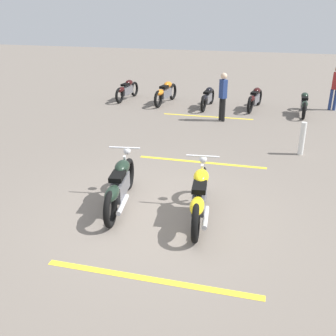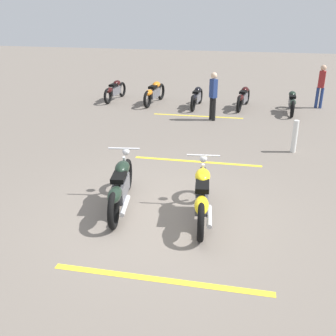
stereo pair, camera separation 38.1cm
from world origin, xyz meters
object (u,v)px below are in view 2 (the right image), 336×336
Objects in this scene: motorcycle_row_center at (197,97)px; bollard_post at (295,136)px; motorcycle_row_far_right at (115,90)px; motorcycle_row_left at (243,97)px; motorcycle_dark_foreground at (121,186)px; motorcycle_bright_foreground at (202,195)px; bystander_near_row at (321,84)px; motorcycle_row_far_left at (292,102)px; motorcycle_row_right at (154,93)px; bystander_secondary at (213,94)px.

motorcycle_row_center is 2.29× the size of bollard_post.
motorcycle_row_left is at bearing -88.52° from motorcycle_row_far_right.
motorcycle_dark_foreground is at bearing 140.03° from bollard_post.
motorcycle_bright_foreground reaches higher than bollard_post.
bystander_near_row reaches higher than motorcycle_row_center.
motorcycle_row_right is at bearing 87.48° from motorcycle_row_far_left.
bystander_near_row reaches higher than motorcycle_row_right.
motorcycle_row_center is 1.91m from bystander_secondary.
bystander_secondary is at bearing 43.18° from bollard_post.
motorcycle_row_left is 0.93× the size of motorcycle_row_right.
motorcycle_row_far_right is 8.13m from bystander_near_row.
motorcycle_row_right reaches higher than motorcycle_row_far_left.
motorcycle_bright_foreground is 1.11× the size of motorcycle_row_far_left.
motorcycle_dark_foreground is at bearing 81.19° from motorcycle_bright_foreground.
motorcycle_bright_foreground is 2.54× the size of bollard_post.
bystander_secondary is at bearing 121.35° from motorcycle_row_far_left.
motorcycle_row_far_left is at bearing -87.57° from motorcycle_row_right.
motorcycle_bright_foreground is at bearing -101.06° from motorcycle_dark_foreground.
motorcycle_row_right is at bearing 1.25° from motorcycle_dark_foreground.
motorcycle_bright_foreground is at bearing 166.96° from motorcycle_row_far_left.
motorcycle_row_left is at bearing -83.78° from motorcycle_row_right.
motorcycle_dark_foreground is 8.86m from motorcycle_row_left.
motorcycle_dark_foreground is at bearing -178.36° from motorcycle_row_center.
motorcycle_row_left is 5.27m from motorcycle_row_far_right.
motorcycle_bright_foreground is 9.95m from bystander_near_row.
bystander_secondary is at bearing -1.99° from motorcycle_bright_foreground.
motorcycle_row_right reaches higher than motorcycle_row_far_right.
motorcycle_dark_foreground reaches higher than motorcycle_row_left.
bystander_near_row is (9.46, -3.05, 0.44)m from motorcycle_bright_foreground.
motorcycle_bright_foreground and motorcycle_dark_foreground have the same top height.
motorcycle_row_center is 0.90× the size of motorcycle_row_right.
motorcycle_row_far_left is 1.00× the size of motorcycle_row_center.
motorcycle_row_right is at bearing 99.33° from motorcycle_row_left.
bollard_post is (-4.34, -3.36, 0.03)m from motorcycle_row_center.
motorcycle_dark_foreground is 2.53× the size of bollard_post.
motorcycle_dark_foreground reaches higher than motorcycle_row_center.
motorcycle_dark_foreground is 1.10× the size of motorcycle_row_far_left.
motorcycle_row_left is 1.28× the size of bystander_secondary.
bollard_post is (-4.57, -5.12, -0.02)m from motorcycle_row_right.
motorcycle_dark_foreground is at bearing -143.42° from bystander_secondary.
motorcycle_row_far_left is 0.97× the size of motorcycle_row_left.
motorcycle_bright_foreground reaches higher than motorcycle_row_far_right.
motorcycle_row_center is at bearing -92.08° from motorcycle_row_right.
motorcycle_row_far_left is 1.24× the size of bystander_secondary.
bystander_secondary reaches higher than motorcycle_row_center.
bollard_post is (-5.39, 1.21, -0.47)m from bystander_near_row.
motorcycle_bright_foreground is at bearing -173.10° from motorcycle_row_left.
motorcycle_row_far_left is 1.59m from bystander_near_row.
bollard_post reaches higher than motorcycle_row_far_left.
bystander_secondary reaches higher than motorcycle_row_left.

